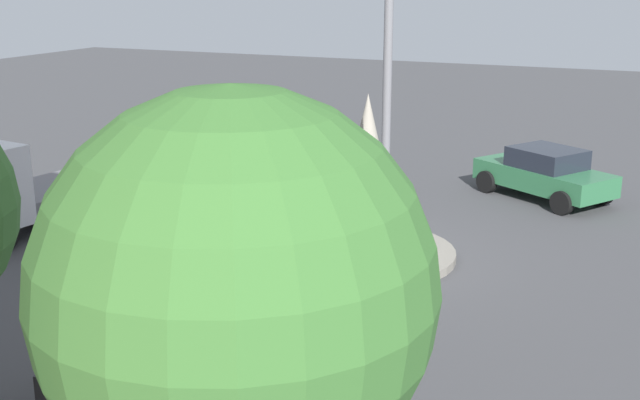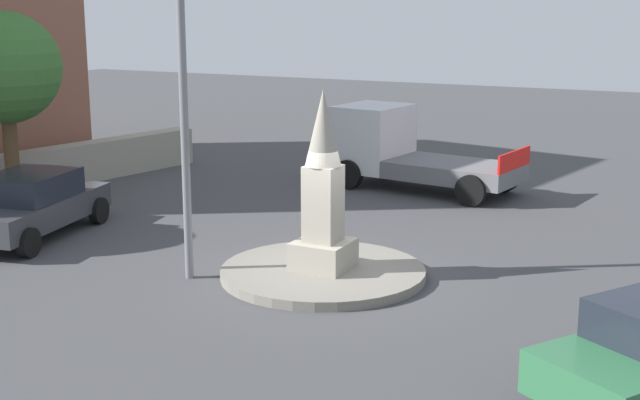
{
  "view_description": "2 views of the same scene",
  "coord_description": "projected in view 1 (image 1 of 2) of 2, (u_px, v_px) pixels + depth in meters",
  "views": [
    {
      "loc": [
        -15.84,
        -5.9,
        6.11
      ],
      "look_at": [
        -0.98,
        0.68,
        1.5
      ],
      "focal_mm": 45.02,
      "sensor_mm": 36.0,
      "label": 1
    },
    {
      "loc": [
        7.24,
        -14.43,
        5.24
      ],
      "look_at": [
        -0.24,
        0.34,
        1.45
      ],
      "focal_mm": 48.68,
      "sensor_mm": 36.0,
      "label": 2
    }
  ],
  "objects": [
    {
      "name": "tree_mid_cluster",
      "position": [
        236.0,
        293.0,
        5.91
      ],
      "size": [
        3.01,
        3.01,
        5.38
      ],
      "color": "brown",
      "rests_on": "ground"
    },
    {
      "name": "ground_plane",
      "position": [
        366.0,
        257.0,
        17.89
      ],
      "size": [
        80.0,
        80.0,
        0.0
      ],
      "primitive_type": "plane",
      "color": "#424244"
    },
    {
      "name": "car_green_passing",
      "position": [
        545.0,
        173.0,
        22.35
      ],
      "size": [
        3.44,
        4.15,
        1.45
      ],
      "color": "#2D6B42",
      "rests_on": "ground"
    },
    {
      "name": "monument",
      "position": [
        367.0,
        184.0,
        17.43
      ],
      "size": [
        1.05,
        1.05,
        3.48
      ],
      "color": "#9E9687",
      "rests_on": "traffic_island"
    },
    {
      "name": "truck_white_approaching",
      "position": [
        8.0,
        189.0,
        19.37
      ],
      "size": [
        5.56,
        3.04,
        2.31
      ],
      "color": "silver",
      "rests_on": "ground"
    },
    {
      "name": "car_dark_grey_far_side",
      "position": [
        204.0,
        371.0,
        11.17
      ],
      "size": [
        2.65,
        4.48,
        1.49
      ],
      "color": "#38383D",
      "rests_on": "ground"
    },
    {
      "name": "streetlamp",
      "position": [
        388.0,
        41.0,
        14.05
      ],
      "size": [
        2.91,
        0.28,
        8.35
      ],
      "color": "slate",
      "rests_on": "ground"
    },
    {
      "name": "traffic_island",
      "position": [
        366.0,
        253.0,
        17.87
      ],
      "size": [
        3.99,
        3.99,
        0.18
      ],
      "primitive_type": "cylinder",
      "color": "gray",
      "rests_on": "ground"
    }
  ]
}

